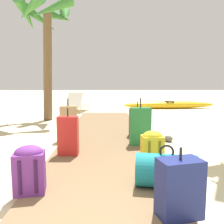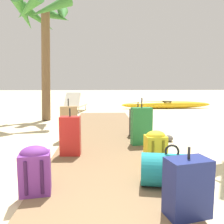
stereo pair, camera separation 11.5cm
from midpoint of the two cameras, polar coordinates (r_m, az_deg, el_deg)
The scene contains 14 objects.
ground_plane at distance 4.59m, azimuth -1.40°, elevation -8.68°, with size 60.00×60.00×0.00m, color beige.
boardwalk at distance 5.32m, azimuth -1.37°, elevation -5.99°, with size 1.68×7.67×0.08m, color brown.
backpack_purple at distance 2.73m, azimuth -17.95°, elevation -12.59°, with size 0.35×0.31×0.52m.
suitcase_black at distance 5.27m, azimuth 6.72°, elevation -2.52°, with size 0.37×0.20×0.74m.
suitcase_tan at distance 5.19m, azimuth -9.76°, elevation -2.24°, with size 0.38×0.23×0.83m.
suitcase_red at distance 3.92m, azimuth -9.59°, elevation -5.59°, with size 0.33×0.19×0.76m.
duffel_bag_teal at distance 2.84m, azimuth 13.99°, elevation -13.43°, with size 0.73×0.49×0.49m.
suitcase_navy at distance 2.28m, azimuth 17.27°, elevation -16.98°, with size 0.42×0.32×0.63m.
suitcase_green at distance 4.51m, azimuth 7.49°, elevation -3.39°, with size 0.40×0.22×0.88m.
backpack_yellow at distance 3.44m, azimuth 10.54°, elevation -8.35°, with size 0.31×0.27×0.50m.
palm_tree_far_left at distance 8.43m, azimuth -15.07°, elevation 19.29°, with size 1.96×2.08×3.89m.
lounge_chair at distance 10.11m, azimuth -7.79°, elevation 1.94°, with size 0.86×1.59×0.82m.
kayak at distance 11.50m, azimuth 13.76°, elevation 1.67°, with size 4.29×0.73×0.35m.
rock_right_far at distance 5.23m, azimuth 13.96°, elevation -6.16°, with size 0.20×0.17×0.13m, color #5B5651.
Camera 1 is at (0.08, -1.35, 1.27)m, focal length 38.29 mm.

